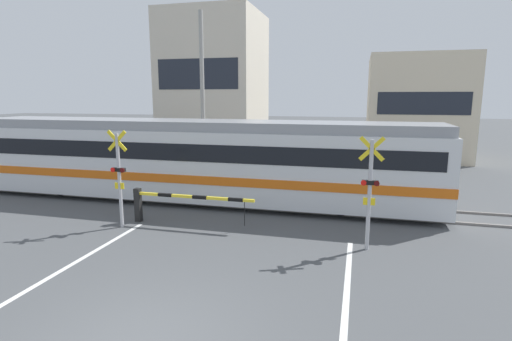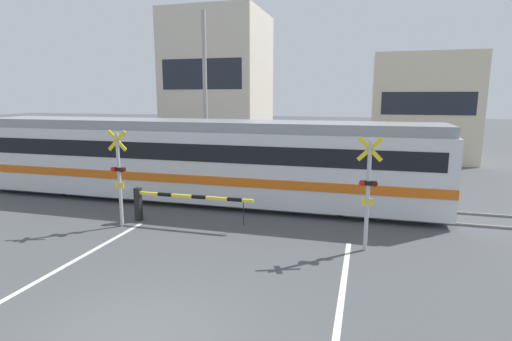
{
  "view_description": "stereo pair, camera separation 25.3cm",
  "coord_description": "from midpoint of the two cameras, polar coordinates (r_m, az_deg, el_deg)",
  "views": [
    {
      "loc": [
        3.52,
        -5.5,
        4.21
      ],
      "look_at": [
        0.0,
        8.06,
        1.6
      ],
      "focal_mm": 28.0,
      "sensor_mm": 36.0,
      "label": 1
    },
    {
      "loc": [
        3.76,
        -5.44,
        4.21
      ],
      "look_at": [
        0.0,
        8.06,
        1.6
      ],
      "focal_mm": 28.0,
      "sensor_mm": 36.0,
      "label": 2
    }
  ],
  "objects": [
    {
      "name": "commuter_train",
      "position": [
        16.34,
        -9.3,
        1.75
      ],
      "size": [
        19.09,
        2.83,
        3.27
      ],
      "color": "silver",
      "rests_on": "ground_plane"
    },
    {
      "name": "building_left_of_street",
      "position": [
        31.83,
        -6.15,
        12.29
      ],
      "size": [
        7.04,
        6.87,
        10.43
      ],
      "color": "beige",
      "rests_on": "ground_plane"
    },
    {
      "name": "crossing_signal_left",
      "position": [
        13.51,
        -19.49,
        -0.56
      ],
      "size": [
        0.68,
        0.15,
        3.17
      ],
      "color": "#B2B2B7",
      "rests_on": "ground_plane"
    },
    {
      "name": "building_right_of_street",
      "position": [
        30.01,
        21.63,
        8.36
      ],
      "size": [
        6.42,
        6.87,
        6.89
      ],
      "color": "beige",
      "rests_on": "ground_plane"
    },
    {
      "name": "utility_pole_streetside",
      "position": [
        21.66,
        -7.99,
        10.62
      ],
      "size": [
        0.22,
        0.22,
        8.55
      ],
      "color": "gray",
      "rests_on": "ground_plane"
    },
    {
      "name": "pedestrian",
      "position": [
        21.63,
        0.25,
        1.94
      ],
      "size": [
        0.38,
        0.22,
        1.69
      ],
      "color": "#23232D",
      "rests_on": "ground_plane"
    },
    {
      "name": "road_stripe_left",
      "position": [
        10.42,
        -31.19,
        -14.86
      ],
      "size": [
        0.14,
        9.89,
        0.01
      ],
      "color": "white",
      "rests_on": "ground_plane"
    },
    {
      "name": "crossing_signal_right",
      "position": [
        11.24,
        15.32,
        -2.47
      ],
      "size": [
        0.68,
        0.15,
        3.17
      ],
      "color": "#B2B2B7",
      "rests_on": "ground_plane"
    },
    {
      "name": "crossing_barrier_far",
      "position": [
        17.89,
        10.8,
        -0.68
      ],
      "size": [
        4.2,
        0.2,
        1.15
      ],
      "color": "black",
      "rests_on": "ground_plane"
    },
    {
      "name": "crossing_barrier_near",
      "position": [
        13.64,
        -13.05,
        -4.26
      ],
      "size": [
        4.2,
        0.2,
        1.15
      ],
      "color": "black",
      "rests_on": "ground_plane"
    },
    {
      "name": "rail_track_far",
      "position": [
        16.44,
        1.27,
        -4.15
      ],
      "size": [
        50.0,
        0.1,
        0.08
      ],
      "color": "gray",
      "rests_on": "ground_plane"
    },
    {
      "name": "rail_track_near",
      "position": [
        15.09,
        0.01,
        -5.49
      ],
      "size": [
        50.0,
        0.1,
        0.08
      ],
      "color": "gray",
      "rests_on": "ground_plane"
    }
  ]
}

